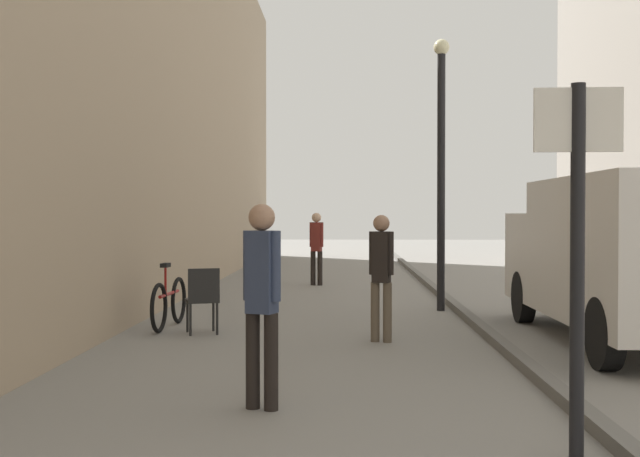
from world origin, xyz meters
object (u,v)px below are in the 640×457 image
object	(u,v)px
delivery_van	(626,254)
street_sign_post	(578,237)
pedestrian_far_crossing	(262,291)
cafe_chair_near_window	(203,296)
lamp_post	(441,156)
pedestrian_main_foreground	(381,269)
bicycle_leaning	(169,302)
pedestrian_mid_block	(316,243)

from	to	relation	value
delivery_van	street_sign_post	world-z (taller)	street_sign_post
delivery_van	street_sign_post	bearing A→B (deg)	-112.62
pedestrian_far_crossing	cafe_chair_near_window	distance (m)	4.55
delivery_van	lamp_post	bearing A→B (deg)	119.74
pedestrian_main_foreground	bicycle_leaning	distance (m)	3.39
street_sign_post	lamp_post	size ratio (longest dim) A/B	0.55
lamp_post	bicycle_leaning	world-z (taller)	lamp_post
cafe_chair_near_window	street_sign_post	bearing A→B (deg)	-75.26
pedestrian_mid_block	cafe_chair_near_window	xyz separation A→B (m)	(-1.33, -7.88, -0.45)
lamp_post	delivery_van	bearing A→B (deg)	-59.84
street_sign_post	lamp_post	xyz separation A→B (m)	(0.10, 8.65, 1.18)
pedestrian_main_foreground	street_sign_post	xyz separation A→B (m)	(1.11, -5.14, 0.57)
delivery_van	pedestrian_mid_block	bearing A→B (deg)	117.00
pedestrian_far_crossing	street_sign_post	bearing A→B (deg)	-9.74
pedestrian_main_foreground	delivery_van	distance (m)	3.23
lamp_post	cafe_chair_near_window	world-z (taller)	lamp_post
pedestrian_mid_block	bicycle_leaning	bearing A→B (deg)	91.33
delivery_van	cafe_chair_near_window	size ratio (longest dim) A/B	5.87
pedestrian_mid_block	cafe_chair_near_window	distance (m)	8.00
pedestrian_mid_block	delivery_van	world-z (taller)	delivery_van
lamp_post	street_sign_post	bearing A→B (deg)	-90.63
pedestrian_main_foreground	cafe_chair_near_window	xyz separation A→B (m)	(-2.49, 0.60, -0.43)
delivery_van	street_sign_post	distance (m)	5.60
pedestrian_far_crossing	cafe_chair_near_window	size ratio (longest dim) A/B	1.91
pedestrian_main_foreground	pedestrian_mid_block	world-z (taller)	pedestrian_mid_block
pedestrian_main_foreground	pedestrian_mid_block	size ratio (longest dim) A/B	0.98
pedestrian_main_foreground	cafe_chair_near_window	world-z (taller)	pedestrian_main_foreground
bicycle_leaning	cafe_chair_near_window	world-z (taller)	bicycle_leaning
pedestrian_far_crossing	cafe_chair_near_window	xyz separation A→B (m)	(-1.28, 4.34, -0.49)
pedestrian_mid_block	bicycle_leaning	size ratio (longest dim) A/B	0.97
lamp_post	bicycle_leaning	bearing A→B (deg)	-152.09
pedestrian_main_foreground	pedestrian_far_crossing	xyz separation A→B (m)	(-1.21, -3.74, 0.06)
pedestrian_main_foreground	pedestrian_far_crossing	bearing A→B (deg)	-90.03
pedestrian_main_foreground	pedestrian_far_crossing	world-z (taller)	pedestrian_far_crossing
street_sign_post	lamp_post	world-z (taller)	lamp_post
lamp_post	bicycle_leaning	xyz separation A→B (m)	(-4.31, -2.28, -2.34)
street_sign_post	cafe_chair_near_window	size ratio (longest dim) A/B	2.77
lamp_post	pedestrian_far_crossing	bearing A→B (deg)	-108.42
lamp_post	cafe_chair_near_window	size ratio (longest dim) A/B	5.06
bicycle_leaning	pedestrian_main_foreground	bearing A→B (deg)	-17.85
street_sign_post	cafe_chair_near_window	distance (m)	6.85
pedestrian_mid_block	lamp_post	world-z (taller)	lamp_post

